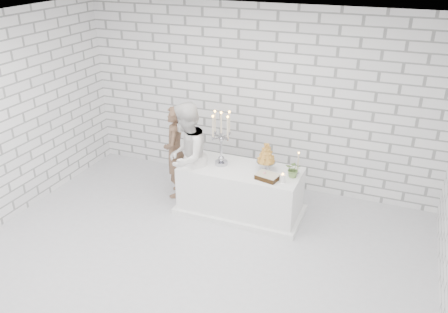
# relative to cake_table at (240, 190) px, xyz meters

# --- Properties ---
(ground) EXTENTS (6.00, 5.00, 0.01)m
(ground) POSITION_rel_cake_table_xyz_m (-0.15, -1.40, -0.38)
(ground) COLOR silver
(ground) RESTS_ON ground
(ceiling) EXTENTS (6.00, 5.00, 0.01)m
(ceiling) POSITION_rel_cake_table_xyz_m (-0.15, -1.40, 2.62)
(ceiling) COLOR white
(ceiling) RESTS_ON ground
(wall_back) EXTENTS (6.00, 0.01, 3.00)m
(wall_back) POSITION_rel_cake_table_xyz_m (-0.15, 1.10, 1.12)
(wall_back) COLOR white
(wall_back) RESTS_ON ground
(wall_front) EXTENTS (6.00, 0.01, 3.00)m
(wall_front) POSITION_rel_cake_table_xyz_m (-0.15, -3.90, 1.12)
(wall_front) COLOR white
(wall_front) RESTS_ON ground
(cake_table) EXTENTS (1.80, 0.80, 0.75)m
(cake_table) POSITION_rel_cake_table_xyz_m (0.00, 0.00, 0.00)
(cake_table) COLOR white
(cake_table) RESTS_ON ground
(groom) EXTENTS (0.53, 0.65, 1.53)m
(groom) POSITION_rel_cake_table_xyz_m (-1.17, 0.14, 0.39)
(groom) COLOR brown
(groom) RESTS_ON ground
(bride) EXTENTS (0.73, 0.89, 1.72)m
(bride) POSITION_rel_cake_table_xyz_m (-0.81, -0.16, 0.48)
(bride) COLOR white
(bride) RESTS_ON ground
(candelabra) EXTENTS (0.42, 0.42, 0.85)m
(candelabra) POSITION_rel_cake_table_xyz_m (-0.32, 0.02, 0.80)
(candelabra) COLOR #9D9DA7
(candelabra) RESTS_ON cake_table
(croquembouche) EXTENTS (0.35, 0.35, 0.45)m
(croquembouche) POSITION_rel_cake_table_xyz_m (0.36, 0.09, 0.60)
(croquembouche) COLOR #A5702B
(croquembouche) RESTS_ON cake_table
(chocolate_cake) EXTENTS (0.35, 0.29, 0.08)m
(chocolate_cake) POSITION_rel_cake_table_xyz_m (0.47, -0.18, 0.42)
(chocolate_cake) COLOR black
(chocolate_cake) RESTS_ON cake_table
(pillar_candle) EXTENTS (0.09, 0.09, 0.12)m
(pillar_candle) POSITION_rel_cake_table_xyz_m (0.69, -0.19, 0.44)
(pillar_candle) COLOR white
(pillar_candle) RESTS_ON cake_table
(extra_taper) EXTENTS (0.07, 0.07, 0.32)m
(extra_taper) POSITION_rel_cake_table_xyz_m (0.82, 0.15, 0.54)
(extra_taper) COLOR beige
(extra_taper) RESTS_ON cake_table
(flowers) EXTENTS (0.23, 0.20, 0.25)m
(flowers) POSITION_rel_cake_table_xyz_m (0.79, 0.02, 0.50)
(flowers) COLOR #3C7431
(flowers) RESTS_ON cake_table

